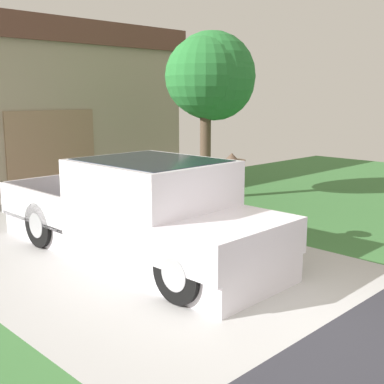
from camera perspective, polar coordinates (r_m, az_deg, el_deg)
name	(u,v)px	position (r m, az deg, el deg)	size (l,w,h in m)	color
pickup_truck	(147,215)	(8.04, -5.17, -2.63)	(2.14, 5.57, 1.65)	white
person_with_hat	(231,196)	(8.54, 4.52, -0.51)	(0.53, 0.47, 1.68)	black
handbag	(246,242)	(8.73, 6.21, -5.77)	(0.33, 0.18, 0.41)	#B24C56
front_yard_tree	(211,78)	(12.75, 2.15, 12.99)	(2.43, 2.26, 4.23)	brown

